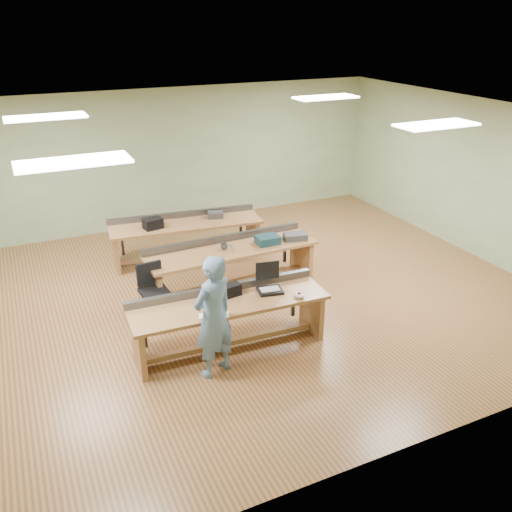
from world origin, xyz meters
The scene contains 22 objects.
floor centered at (0.00, 0.00, 0.00)m, with size 10.00×10.00×0.00m, color #99663A.
ceiling centered at (0.00, 0.00, 3.00)m, with size 10.00×10.00×0.00m, color silver.
wall_back centered at (0.00, 4.00, 1.50)m, with size 10.00×0.04×3.00m, color #9AB287.
wall_front centered at (0.00, -4.00, 1.50)m, with size 10.00×0.04×3.00m, color #9AB287.
wall_right centered at (5.00, 0.00, 1.50)m, with size 0.04×8.00×3.00m, color #9AB287.
fluor_panels centered at (0.00, 0.00, 2.97)m, with size 6.20×3.50×0.03m.
workbench_front centered at (-0.67, -1.31, 0.56)m, with size 2.84×0.87×0.86m.
workbench_mid centered at (0.07, 0.41, 0.56)m, with size 3.01×0.88×0.86m.
workbench_back centered at (-0.25, 1.92, 0.56)m, with size 2.97×1.10×0.86m.
person centered at (-1.08, -1.80, 0.86)m, with size 0.63×0.41×1.72m, color slate.
laptop_base centered at (-0.03, -1.30, 0.77)m, with size 0.35×0.29×0.04m, color black.
laptop_screen centered at (0.00, -1.17, 1.03)m, with size 0.35×0.02×0.28m, color black.
keyboard centered at (-1.01, -1.62, 0.76)m, with size 0.40×0.13×0.02m, color white.
trackball_mouse centered at (0.28, -1.62, 0.79)m, with size 0.15×0.17×0.07m, color white.
camera_bag centered at (-0.57, -1.17, 0.84)m, with size 0.25×0.16×0.17m, color black.
task_chair centered at (-1.43, -0.04, 0.33)m, with size 0.51×0.51×0.89m.
parts_bin_teal centered at (0.73, 0.32, 0.82)m, with size 0.39×0.29×0.14m, color #12333D.
parts_bin_grey centered at (1.26, 0.29, 0.80)m, with size 0.40×0.26×0.11m, color #353437.
mug centered at (-0.05, 0.41, 0.80)m, with size 0.12×0.12×0.10m, color #353437.
drinks_can centered at (0.00, 0.26, 0.82)m, with size 0.07×0.07×0.13m, color silver.
storage_box_back centered at (-0.89, 1.87, 0.85)m, with size 0.34×0.24×0.19m, color black.
tray_back centered at (0.37, 1.93, 0.81)m, with size 0.29×0.22×0.12m, color #353437.
Camera 1 is at (-3.12, -7.49, 4.43)m, focal length 38.00 mm.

